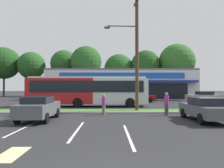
% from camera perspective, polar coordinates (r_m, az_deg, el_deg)
% --- Properties ---
extents(grass_median, '(56.00, 2.20, 0.12)m').
position_cam_1_polar(grass_median, '(18.29, -1.27, -7.28)').
color(grass_median, '#427A2D').
rests_on(grass_median, ground_plane).
extents(curb_lip, '(56.00, 0.24, 0.12)m').
position_cam_1_polar(curb_lip, '(17.08, -1.30, -7.74)').
color(curb_lip, gray).
rests_on(curb_lip, ground_plane).
extents(parking_stripe_0, '(0.12, 4.80, 0.01)m').
position_cam_1_polar(parking_stripe_0, '(12.25, -22.20, -10.65)').
color(parking_stripe_0, silver).
rests_on(parking_stripe_0, ground_plane).
extents(parking_stripe_1, '(0.12, 4.80, 0.01)m').
position_cam_1_polar(parking_stripe_1, '(10.68, -9.32, -12.17)').
color(parking_stripe_1, silver).
rests_on(parking_stripe_1, ground_plane).
extents(parking_stripe_2, '(0.12, 4.80, 0.01)m').
position_cam_1_polar(parking_stripe_2, '(9.55, 4.34, -13.52)').
color(parking_stripe_2, silver).
rests_on(parking_stripe_2, ground_plane).
extents(lot_arrow, '(0.70, 1.60, 0.01)m').
position_cam_1_polar(lot_arrow, '(7.66, -25.31, -16.63)').
color(lot_arrow, beige).
rests_on(lot_arrow, ground_plane).
extents(storefront_building, '(25.30, 13.99, 5.22)m').
position_cam_1_polar(storefront_building, '(40.56, 2.21, -0.17)').
color(storefront_building, silver).
rests_on(storefront_building, ground_plane).
extents(tree_far_left, '(7.37, 7.37, 11.42)m').
position_cam_1_polar(tree_far_left, '(55.68, -27.00, 4.99)').
color(tree_far_left, '#473323').
rests_on(tree_far_left, ground_plane).
extents(tree_left, '(6.31, 6.31, 10.28)m').
position_cam_1_polar(tree_left, '(52.60, -20.80, 4.63)').
color(tree_left, '#473323').
rests_on(tree_left, ground_plane).
extents(tree_mid_left, '(6.21, 6.21, 10.79)m').
position_cam_1_polar(tree_mid_left, '(51.02, -12.77, 5.39)').
color(tree_mid_left, '#473323').
rests_on(tree_mid_left, ground_plane).
extents(tree_mid, '(6.81, 6.81, 11.14)m').
position_cam_1_polar(tree_mid, '(47.15, -6.96, 5.96)').
color(tree_mid, '#473323').
rests_on(tree_mid, ground_plane).
extents(tree_mid_right, '(6.98, 6.98, 10.04)m').
position_cam_1_polar(tree_mid_right, '(50.97, 1.86, 4.10)').
color(tree_mid_right, '#473323').
rests_on(tree_mid_right, ground_plane).
extents(tree_right, '(6.65, 6.65, 10.71)m').
position_cam_1_polar(tree_right, '(50.08, 8.98, 5.15)').
color(tree_right, '#473323').
rests_on(tree_right, ground_plane).
extents(tree_far_right, '(8.26, 8.26, 12.15)m').
position_cam_1_polar(tree_far_right, '(51.43, 17.00, 5.74)').
color(tree_far_right, '#473323').
rests_on(tree_far_right, ground_plane).
extents(utility_pole, '(3.03, 2.40, 10.28)m').
position_cam_1_polar(utility_pole, '(18.81, 6.28, 9.51)').
color(utility_pole, '#4C3826').
rests_on(utility_pole, ground_plane).
extents(city_bus, '(12.90, 2.69, 3.25)m').
position_cam_1_polar(city_bus, '(23.38, -6.46, -1.70)').
color(city_bus, '#AD191E').
rests_on(city_bus, ground_plane).
extents(bus_stop_bench, '(1.60, 0.45, 0.95)m').
position_cam_1_polar(bus_stop_bench, '(16.96, -17.94, -6.23)').
color(bus_stop_bench, brown).
rests_on(bus_stop_bench, ground_plane).
extents(car_0, '(4.49, 1.95, 1.53)m').
position_cam_1_polar(car_0, '(32.39, 23.27, -3.14)').
color(car_0, '#9E998C').
rests_on(car_0, ground_plane).
extents(car_2, '(1.90, 4.51, 1.46)m').
position_cam_1_polar(car_2, '(14.52, 23.69, -6.11)').
color(car_2, '#515459').
rests_on(car_2, ground_plane).
extents(car_4, '(4.28, 1.86, 1.45)m').
position_cam_1_polar(car_4, '(30.26, 7.33, -3.45)').
color(car_4, maroon).
rests_on(car_4, ground_plane).
extents(car_5, '(1.87, 4.23, 1.51)m').
position_cam_1_polar(car_5, '(14.33, -19.03, -6.08)').
color(car_5, '#515459').
rests_on(car_5, ground_plane).
extents(pedestrian_near_bench, '(0.34, 0.34, 1.70)m').
position_cam_1_polar(pedestrian_near_bench, '(16.36, 14.42, -5.21)').
color(pedestrian_near_bench, '#47423D').
rests_on(pedestrian_near_bench, ground_plane).
extents(pedestrian_by_pole, '(0.32, 0.32, 1.57)m').
position_cam_1_polar(pedestrian_by_pole, '(16.21, -2.24, -5.51)').
color(pedestrian_by_pole, '#726651').
rests_on(pedestrian_by_pole, ground_plane).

